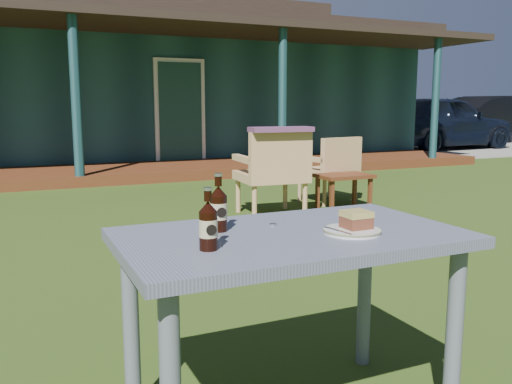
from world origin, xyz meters
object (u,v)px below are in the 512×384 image
plate (352,231)px  cola_bottle_far (208,225)px  cola_bottle_near (219,208)px  car_near (441,122)px  cafe_table (291,260)px  armchair_right (332,166)px  armchair_left (274,169)px  cake_slice (356,219)px  side_table (344,179)px  car_far (495,119)px

plate → cola_bottle_far: bearing=-179.6°
plate → cola_bottle_near: bearing=152.0°
car_near → cola_bottle_far: bearing=129.2°
cafe_table → armchair_right: (2.62, 3.85, -0.17)m
armchair_left → cafe_table: bearing=-115.4°
cake_slice → side_table: 4.21m
car_near → armchair_right: (-6.90, -5.57, -0.28)m
cake_slice → side_table: size_ratio=0.15×
armchair_left → armchair_right: bearing=24.6°
armchair_right → side_table: bearing=-105.0°
cafe_table → side_table: bearing=53.8°
car_far → side_table: bearing=121.2°
car_far → armchair_left: 13.86m
cake_slice → armchair_left: armchair_left is taller
car_near → side_table: car_near is taller
cola_bottle_near → side_table: bearing=50.4°
cake_slice → plate: bearing=-157.7°
cafe_table → cola_bottle_far: 0.40m
armchair_left → cola_bottle_near: bearing=-119.3°
car_near → cola_bottle_far: size_ratio=21.62×
armchair_left → cola_bottle_far: bearing=-119.2°
car_far → side_table: 13.12m
armchair_right → cafe_table: bearing=-124.2°
armchair_left → side_table: bearing=1.5°
armchair_left → cake_slice: bearing=-111.9°
side_table → cafe_table: bearing=-126.2°
cake_slice → cola_bottle_near: 0.49m
car_near → cola_bottle_near: (-9.74, -9.30, 0.08)m
car_near → armchair_right: car_near is taller
cafe_table → cola_bottle_far: cola_bottle_far is taller
cafe_table → cake_slice: 0.27m
cola_bottle_near → side_table: 4.30m
plate → armchair_left: (1.42, 3.49, -0.22)m
cola_bottle_far → cake_slice: bearing=1.3°
cafe_table → plate: (0.19, -0.10, 0.11)m
side_table → car_near: bearing=40.6°
cafe_table → cola_bottle_far: size_ratio=6.14×
car_near → cake_slice: 13.31m
cola_bottle_near → armchair_right: cola_bottle_near is taller
cake_slice → cola_bottle_near: bearing=154.3°
cola_bottle_far → side_table: 4.55m
cafe_table → plate: plate is taller
plate → cola_bottle_near: (-0.42, 0.22, 0.07)m
plate → armchair_right: 4.65m
armchair_right → car_near: bearing=38.9°
car_far → cola_bottle_far: (-13.54, -11.10, 0.08)m
cola_bottle_far → armchair_right: 4.95m
cake_slice → armchair_right: (2.40, 3.94, -0.32)m
car_near → armchair_left: car_near is taller
cafe_table → cola_bottle_far: bearing=-163.6°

